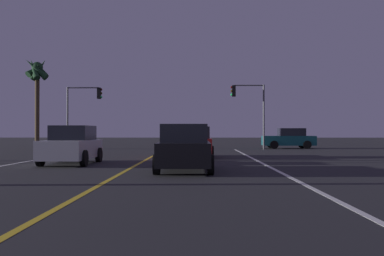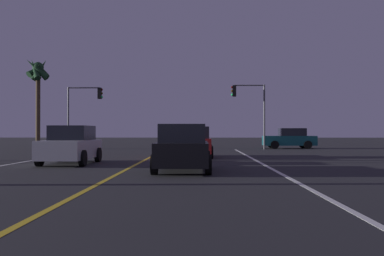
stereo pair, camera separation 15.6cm
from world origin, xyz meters
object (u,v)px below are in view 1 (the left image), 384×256
at_px(car_oncoming, 72,145).
at_px(car_crossing_side, 289,139).
at_px(car_lead_same_lane, 185,149).
at_px(palm_tree_left_far, 37,76).
at_px(traffic_light_near_right, 248,101).
at_px(car_ahead_far, 195,143).
at_px(traffic_light_near_left, 85,103).

bearing_deg(car_oncoming, car_crossing_side, 143.25).
distance_m(car_oncoming, car_lead_same_lane, 6.18).
distance_m(car_lead_same_lane, palm_tree_left_far, 24.01).
relative_size(car_oncoming, palm_tree_left_far, 0.58).
height_order(car_lead_same_lane, traffic_light_near_right, traffic_light_near_right).
distance_m(car_crossing_side, palm_tree_left_far, 21.46).
relative_size(traffic_light_near_right, palm_tree_left_far, 0.69).
height_order(car_oncoming, palm_tree_left_far, palm_tree_left_far).
height_order(car_ahead_far, traffic_light_near_left, traffic_light_near_left).
bearing_deg(car_lead_same_lane, car_ahead_far, -1.95).
height_order(traffic_light_near_left, palm_tree_left_far, palm_tree_left_far).
bearing_deg(traffic_light_near_left, car_oncoming, -77.35).
xyz_separation_m(car_lead_same_lane, traffic_light_near_right, (4.47, 19.50, 3.02)).
relative_size(car_oncoming, traffic_light_near_left, 0.86).
bearing_deg(traffic_light_near_right, palm_tree_left_far, -0.86).
xyz_separation_m(traffic_light_near_left, palm_tree_left_far, (-3.97, 0.26, 2.19)).
relative_size(car_crossing_side, car_lead_same_lane, 1.00).
bearing_deg(traffic_light_near_left, palm_tree_left_far, 176.30).
bearing_deg(traffic_light_near_right, traffic_light_near_left, 0.00).
bearing_deg(palm_tree_left_far, car_crossing_side, 4.00).
bearing_deg(car_ahead_far, traffic_light_near_right, -20.71).
bearing_deg(car_oncoming, car_lead_same_lane, 55.65).
bearing_deg(car_lead_same_lane, palm_tree_left_far, 32.66).
xyz_separation_m(car_oncoming, traffic_light_near_right, (9.57, 16.01, 3.02)).
xyz_separation_m(car_crossing_side, palm_tree_left_far, (-20.79, -1.45, 5.10)).
distance_m(car_crossing_side, car_ahead_far, 14.97).
relative_size(car_ahead_far, palm_tree_left_far, 0.58).
height_order(car_oncoming, traffic_light_near_left, traffic_light_near_left).
bearing_deg(traffic_light_near_left, car_lead_same_lane, -65.96).
bearing_deg(car_crossing_side, car_oncoming, 53.25).
distance_m(car_lead_same_lane, traffic_light_near_right, 20.23).
bearing_deg(car_oncoming, palm_tree_left_far, -155.07).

